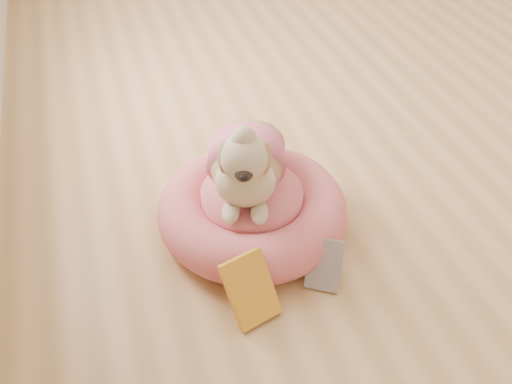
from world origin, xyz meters
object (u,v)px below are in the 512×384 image
object	(u,v)px
pet_bed	(252,210)
book_white	(324,265)
dog	(246,148)
book_yellow	(250,289)

from	to	relation	value
pet_bed	book_white	xyz separation A→B (m)	(0.16, -0.34, -0.01)
dog	book_yellow	xyz separation A→B (m)	(-0.11, -0.40, -0.27)
pet_bed	book_yellow	distance (m)	0.40
pet_bed	book_yellow	xyz separation A→B (m)	(-0.12, -0.38, 0.01)
pet_bed	book_white	distance (m)	0.37
pet_bed	dog	size ratio (longest dim) A/B	1.43
book_yellow	book_white	size ratio (longest dim) A/B	1.29
pet_bed	dog	distance (m)	0.28
dog	book_yellow	world-z (taller)	dog
book_yellow	pet_bed	bearing A→B (deg)	55.38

